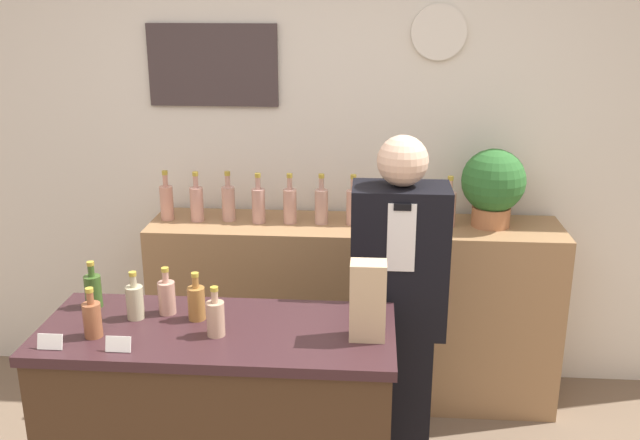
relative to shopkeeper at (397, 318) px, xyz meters
name	(u,v)px	position (x,y,z in m)	size (l,w,h in m)	color
back_wall	(314,146)	(-0.44, 0.98, 0.55)	(5.20, 0.09, 2.70)	silver
back_shelf	(353,311)	(-0.21, 0.70, -0.30)	(2.16, 0.44, 1.00)	#9E754C
display_counter	(222,437)	(-0.69, -0.46, -0.33)	(1.34, 0.56, 0.96)	#422B19
shopkeeper	(397,318)	(0.00, 0.00, 0.00)	(0.41, 0.26, 1.62)	black
potted_plant	(493,184)	(0.50, 0.73, 0.42)	(0.33, 0.33, 0.41)	#B27047
paper_bag	(368,301)	(-0.13, -0.49, 0.30)	(0.13, 0.09, 0.30)	tan
price_card_left	(50,342)	(-1.25, -0.66, 0.18)	(0.09, 0.02, 0.06)	white
price_card_right	(118,344)	(-1.00, -0.66, 0.18)	(0.09, 0.02, 0.06)	white
counter_bottle_0	(93,290)	(-1.23, -0.30, 0.22)	(0.07, 0.07, 0.19)	#375922
counter_bottle_1	(92,318)	(-1.13, -0.56, 0.22)	(0.07, 0.07, 0.19)	brown
counter_bottle_2	(135,301)	(-1.02, -0.39, 0.22)	(0.07, 0.07, 0.19)	#B4AC87
counter_bottle_3	(167,296)	(-0.91, -0.34, 0.22)	(0.07, 0.07, 0.19)	tan
counter_bottle_4	(196,302)	(-0.79, -0.38, 0.22)	(0.07, 0.07, 0.19)	#A36F35
counter_bottle_5	(216,317)	(-0.68, -0.51, 0.22)	(0.07, 0.07, 0.19)	tan
shelf_bottle_0	(167,201)	(-1.21, 0.71, 0.30)	(0.07, 0.07, 0.27)	tan
shelf_bottle_1	(197,203)	(-1.04, 0.70, 0.30)	(0.07, 0.07, 0.27)	tan
shelf_bottle_2	(228,202)	(-0.88, 0.72, 0.30)	(0.07, 0.07, 0.27)	tan
shelf_bottle_3	(259,204)	(-0.71, 0.69, 0.30)	(0.07, 0.07, 0.27)	tan
shelf_bottle_4	(290,205)	(-0.55, 0.70, 0.30)	(0.07, 0.07, 0.27)	tan
shelf_bottle_5	(321,205)	(-0.38, 0.70, 0.30)	(0.07, 0.07, 0.27)	tan
shelf_bottle_6	(353,206)	(-0.22, 0.70, 0.30)	(0.07, 0.07, 0.27)	tan
shelf_bottle_7	(385,205)	(-0.05, 0.72, 0.30)	(0.07, 0.07, 0.27)	tan
shelf_bottle_8	(417,207)	(0.11, 0.71, 0.30)	(0.07, 0.07, 0.27)	tan
shelf_bottle_9	(449,208)	(0.28, 0.70, 0.30)	(0.07, 0.07, 0.27)	tan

